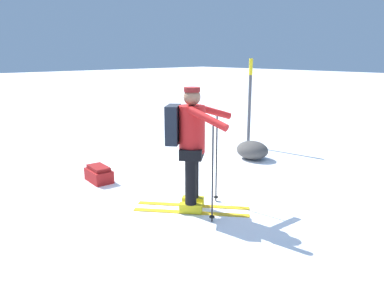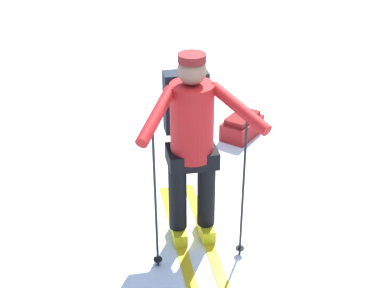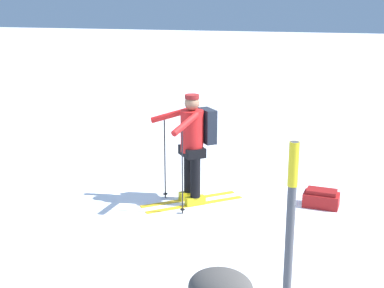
{
  "view_description": "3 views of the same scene",
  "coord_description": "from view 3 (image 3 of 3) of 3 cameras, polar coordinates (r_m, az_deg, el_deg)",
  "views": [
    {
      "loc": [
        -3.87,
        3.58,
        2.06
      ],
      "look_at": [
        -0.42,
        0.34,
        0.92
      ],
      "focal_mm": 35.0,
      "sensor_mm": 36.0,
      "label": 1
    },
    {
      "loc": [
        -3.64,
        -1.34,
        2.95
      ],
      "look_at": [
        -0.42,
        0.34,
        0.92
      ],
      "focal_mm": 50.0,
      "sensor_mm": 36.0,
      "label": 2
    },
    {
      "loc": [
        1.55,
        -6.95,
        3.02
      ],
      "look_at": [
        -0.42,
        0.34,
        0.92
      ],
      "focal_mm": 50.0,
      "sensor_mm": 36.0,
      "label": 3
    }
  ],
  "objects": [
    {
      "name": "ground_plane",
      "position": [
        7.74,
        2.36,
        -7.42
      ],
      "size": [
        80.0,
        80.0,
        0.0
      ],
      "primitive_type": "plane",
      "color": "white"
    },
    {
      "name": "skier",
      "position": [
        7.84,
        0.16,
        0.32
      ],
      "size": [
        1.41,
        1.28,
        1.65
      ],
      "color": "gold",
      "rests_on": "ground_plane"
    },
    {
      "name": "dropped_backpack",
      "position": [
        8.16,
        13.62,
        -5.68
      ],
      "size": [
        0.54,
        0.36,
        0.26
      ],
      "color": "maroon",
      "rests_on": "ground_plane"
    },
    {
      "name": "rock_boulder",
      "position": [
        5.57,
        3.06,
        -15.07
      ],
      "size": [
        0.66,
        0.56,
        0.36
      ],
      "primitive_type": "ellipsoid",
      "color": "#474442",
      "rests_on": "ground_plane"
    },
    {
      "name": "trail_marker",
      "position": [
        4.37,
        10.34,
        -10.28
      ],
      "size": [
        0.08,
        0.08,
        1.96
      ],
      "color": "#4C4C51",
      "rests_on": "ground_plane"
    }
  ]
}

